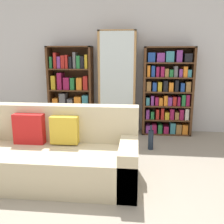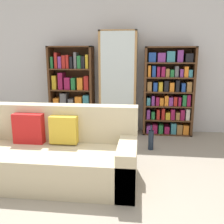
{
  "view_description": "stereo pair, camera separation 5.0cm",
  "coord_description": "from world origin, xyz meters",
  "px_view_note": "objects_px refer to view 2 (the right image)",
  "views": [
    {
      "loc": [
        0.47,
        -1.96,
        1.41
      ],
      "look_at": [
        0.11,
        1.59,
        0.61
      ],
      "focal_mm": 40.0,
      "sensor_mm": 36.0,
      "label": 1
    },
    {
      "loc": [
        0.52,
        -1.96,
        1.41
      ],
      "look_at": [
        0.11,
        1.59,
        0.61
      ],
      "focal_mm": 40.0,
      "sensor_mm": 36.0,
      "label": 2
    }
  ],
  "objects_px": {
    "bookshelf_left": "(72,93)",
    "display_cabinet": "(118,84)",
    "couch": "(54,155)",
    "bookshelf_right": "(169,92)",
    "wine_bottle": "(151,140)"
  },
  "relations": [
    {
      "from": "bookshelf_left",
      "to": "wine_bottle",
      "type": "relative_size",
      "value": 4.1
    },
    {
      "from": "bookshelf_left",
      "to": "bookshelf_right",
      "type": "distance_m",
      "value": 1.79
    },
    {
      "from": "bookshelf_left",
      "to": "display_cabinet",
      "type": "height_order",
      "value": "display_cabinet"
    },
    {
      "from": "couch",
      "to": "display_cabinet",
      "type": "xyz_separation_m",
      "value": [
        0.58,
        1.91,
        0.64
      ]
    },
    {
      "from": "bookshelf_left",
      "to": "display_cabinet",
      "type": "relative_size",
      "value": 0.86
    },
    {
      "from": "display_cabinet",
      "to": "wine_bottle",
      "type": "bearing_deg",
      "value": -55.4
    },
    {
      "from": "bookshelf_right",
      "to": "wine_bottle",
      "type": "xyz_separation_m",
      "value": [
        -0.33,
        -0.87,
        -0.61
      ]
    },
    {
      "from": "couch",
      "to": "bookshelf_left",
      "type": "distance_m",
      "value": 2.0
    },
    {
      "from": "bookshelf_left",
      "to": "bookshelf_right",
      "type": "relative_size",
      "value": 1.01
    },
    {
      "from": "couch",
      "to": "bookshelf_right",
      "type": "distance_m",
      "value": 2.48
    },
    {
      "from": "display_cabinet",
      "to": "wine_bottle",
      "type": "xyz_separation_m",
      "value": [
        0.59,
        -0.85,
        -0.76
      ]
    },
    {
      "from": "couch",
      "to": "display_cabinet",
      "type": "height_order",
      "value": "display_cabinet"
    },
    {
      "from": "wine_bottle",
      "to": "bookshelf_right",
      "type": "bearing_deg",
      "value": 69.24
    },
    {
      "from": "bookshelf_left",
      "to": "wine_bottle",
      "type": "xyz_separation_m",
      "value": [
        1.46,
        -0.87,
        -0.58
      ]
    },
    {
      "from": "bookshelf_right",
      "to": "wine_bottle",
      "type": "bearing_deg",
      "value": -110.76
    }
  ]
}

